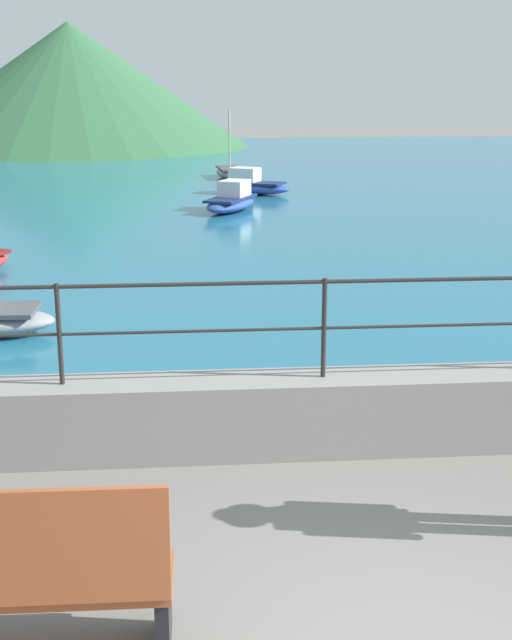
% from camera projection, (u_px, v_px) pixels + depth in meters
% --- Properties ---
extents(promenade_wall, '(20.00, 0.56, 0.70)m').
position_uv_depth(promenade_wall, '(322.00, 413.00, 7.82)').
color(promenade_wall, gray).
rests_on(promenade_wall, ground).
extents(railing, '(18.44, 0.04, 0.90)m').
position_uv_depth(railing, '(324.00, 308.00, 7.56)').
color(railing, '#282623').
rests_on(railing, promenade_wall).
extents(lake_water, '(64.00, 44.32, 0.06)m').
position_uv_depth(lake_water, '(217.00, 179.00, 29.65)').
color(lake_water, '#236B89').
rests_on(lake_water, ground).
extents(hill_main, '(18.03, 18.03, 6.13)m').
position_uv_depth(hill_main, '(70.00, 86.00, 43.23)').
color(hill_main, '#33663D').
rests_on(hill_main, ground).
extents(bench_main, '(1.71, 0.58, 1.13)m').
position_uv_depth(bench_main, '(20.00, 576.00, 4.86)').
color(bench_main, '#9E4C28').
rests_on(bench_main, ground).
extents(boat_1, '(2.45, 1.88, 0.76)m').
position_uv_depth(boat_1, '(251.00, 185.00, 25.37)').
color(boat_1, '#2D4C9E').
rests_on(boat_1, lake_water).
extents(boat_3, '(1.80, 2.46, 0.76)m').
position_uv_depth(boat_3, '(231.00, 201.00, 22.01)').
color(boat_3, '#2D4C9E').
rests_on(boat_3, lake_water).
extents(boat_4, '(1.10, 2.37, 2.31)m').
position_uv_depth(boat_4, '(230.00, 172.00, 29.63)').
color(boat_4, gray).
rests_on(boat_4, lake_water).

